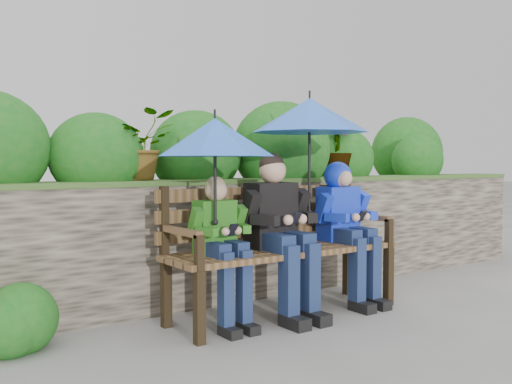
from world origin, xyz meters
TOP-DOWN VIEW (x-y plane):
  - ground at (0.00, 0.00)m, footprint 60.00×60.00m
  - garden_backdrop at (-0.07, 1.59)m, footprint 8.00×2.85m
  - park_bench at (0.23, 0.12)m, footprint 1.90×0.56m
  - boy_left at (-0.34, 0.04)m, footprint 0.42×0.49m
  - boy_middle at (0.16, 0.02)m, footprint 0.55×0.64m
  - boy_right at (0.87, 0.04)m, footprint 0.50×0.60m
  - umbrella_left at (-0.41, 0.01)m, footprint 0.82×0.82m
  - umbrella_right at (0.49, 0.06)m, footprint 0.92×0.92m

SIDE VIEW (x-z plane):
  - ground at x=0.00m, z-range 0.00..0.00m
  - park_bench at x=0.23m, z-range 0.07..1.07m
  - boy_left at x=-0.34m, z-range 0.09..1.16m
  - garden_backdrop at x=-0.07m, z-range -0.25..1.52m
  - boy_middle at x=0.16m, z-range 0.07..1.32m
  - boy_right at x=0.87m, z-range 0.12..1.30m
  - umbrella_left at x=-0.41m, z-range 0.94..1.74m
  - umbrella_right at x=0.49m, z-range 1.05..2.03m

